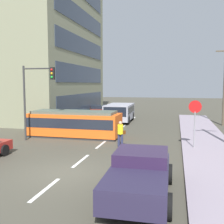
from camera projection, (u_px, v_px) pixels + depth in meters
ground_plane at (114, 134)px, 22.03m from camera, size 120.00×120.00×0.00m
sidewalk_curb_right at (209, 149)px, 16.61m from camera, size 3.20×36.00×0.14m
lane_stripe_0 at (45, 189)px, 10.41m from camera, size 0.16×2.40×0.01m
lane_stripe_1 at (81, 161)px, 14.28m from camera, size 0.16×2.40×0.01m
lane_stripe_2 at (101, 144)px, 18.15m from camera, size 0.16×2.40×0.01m
lane_stripe_3 at (124, 126)px, 26.14m from camera, size 0.16×2.40×0.01m
lane_stripe_4 at (134, 118)px, 31.95m from camera, size 0.16×2.40×0.01m
corner_building at (19, 24)px, 33.17m from camera, size 16.39×17.79×22.40m
streetcar_tram at (74, 123)px, 20.84m from camera, size 7.00×2.61×1.97m
city_bus at (119, 112)px, 28.81m from camera, size 2.64×5.16×1.87m
pedestrian_crossing at (120, 132)px, 17.30m from camera, size 0.51×0.36×1.67m
pickup_truck_parked at (140, 174)px, 9.75m from camera, size 2.34×5.03×1.55m
parked_sedan_mid at (66, 121)px, 25.25m from camera, size 2.04×4.38×1.19m
parked_sedan_far at (80, 114)px, 30.82m from camera, size 2.12×4.37×1.19m
parked_sedan_furthest at (98, 110)px, 36.23m from camera, size 2.07×4.20×1.19m
stop_sign at (195, 114)px, 16.51m from camera, size 0.76×0.07×2.88m
traffic_light_mast at (36, 89)px, 19.00m from camera, size 2.39×0.33×5.26m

